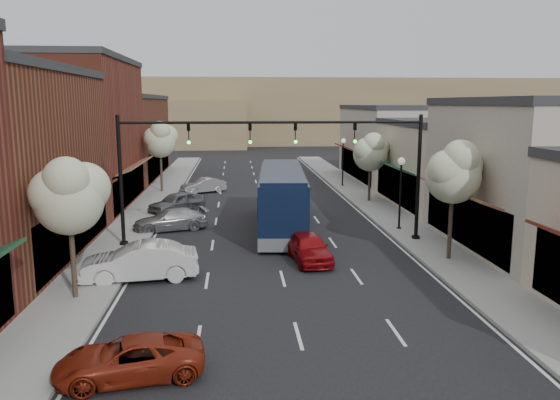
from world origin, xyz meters
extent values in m
plane|color=black|center=(0.00, 0.00, 0.00)|extent=(160.00, 160.00, 0.00)
cube|color=gray|center=(-8.40, 18.50, 0.07)|extent=(2.80, 73.00, 0.15)
cube|color=gray|center=(8.40, 18.50, 0.07)|extent=(2.80, 73.00, 0.15)
cube|color=gray|center=(-7.00, 18.50, 0.07)|extent=(0.25, 73.00, 0.17)
cube|color=gray|center=(7.00, 18.50, 0.07)|extent=(0.25, 73.00, 0.17)
cube|color=black|center=(-10.10, 6.00, 1.60)|extent=(0.60, 11.90, 2.60)
cube|color=#4C1811|center=(-9.30, 6.00, 3.10)|extent=(1.07, 9.80, 0.49)
cube|color=maroon|center=(-14.30, 20.00, 5.25)|extent=(9.00, 14.00, 10.50)
cube|color=#2D2D30|center=(-14.30, 20.00, 10.70)|extent=(9.20, 14.10, 0.40)
cube|color=black|center=(-10.10, 20.00, 1.60)|extent=(0.60, 11.90, 2.60)
cube|color=brown|center=(-9.30, 20.00, 3.10)|extent=(1.07, 9.80, 0.49)
cube|color=brown|center=(-14.30, 36.00, 4.00)|extent=(9.00, 18.00, 8.00)
cube|color=#2D2D30|center=(-14.30, 36.00, 8.20)|extent=(9.20, 18.10, 0.40)
cube|color=black|center=(-10.10, 36.00, 1.60)|extent=(0.60, 15.30, 2.60)
cube|color=#183E25|center=(-9.30, 36.00, 3.10)|extent=(1.07, 12.60, 0.49)
cube|color=#AEA495|center=(13.80, 6.00, 3.75)|extent=(8.00, 12.00, 7.50)
cube|color=#2D2D30|center=(13.80, 6.00, 7.70)|extent=(8.20, 12.10, 0.40)
cube|color=black|center=(10.10, 6.00, 1.60)|extent=(0.60, 10.20, 2.60)
cube|color=brown|center=(9.30, 6.00, 3.10)|extent=(1.07, 8.40, 0.49)
cube|color=#C2B39A|center=(13.80, 18.00, 3.00)|extent=(8.00, 12.00, 6.00)
cube|color=#2D2D30|center=(13.80, 18.00, 6.20)|extent=(8.20, 12.10, 0.40)
cube|color=black|center=(10.10, 18.00, 1.60)|extent=(0.60, 10.20, 2.60)
cube|color=#183E25|center=(9.30, 18.00, 3.10)|extent=(1.07, 8.40, 0.49)
cube|color=#AEA495|center=(13.80, 32.00, 3.50)|extent=(8.00, 16.00, 7.00)
cube|color=#2D2D30|center=(13.80, 32.00, 7.20)|extent=(8.20, 16.10, 0.40)
cube|color=black|center=(10.10, 32.00, 1.60)|extent=(0.60, 13.60, 2.60)
cube|color=#4C1811|center=(9.30, 32.00, 3.10)|extent=(1.07, 11.20, 0.49)
cube|color=#7A6647|center=(0.00, 90.00, 6.00)|extent=(120.00, 30.00, 12.00)
cube|color=#7A6647|center=(-25.00, 78.00, 4.00)|extent=(50.00, 20.00, 8.00)
cylinder|color=black|center=(8.00, 8.00, 0.15)|extent=(0.44, 0.44, 0.30)
cylinder|color=black|center=(8.00, 8.00, 3.50)|extent=(0.20, 0.20, 7.00)
cylinder|color=black|center=(4.00, 8.00, 6.60)|extent=(8.00, 0.14, 0.14)
imported|color=black|center=(4.40, 8.00, 6.00)|extent=(0.18, 0.46, 1.10)
sphere|color=#19E533|center=(4.40, 7.88, 5.58)|extent=(0.18, 0.18, 0.18)
imported|color=black|center=(1.20, 8.00, 6.00)|extent=(0.18, 0.46, 1.10)
sphere|color=#19E533|center=(1.20, 7.88, 5.58)|extent=(0.18, 0.18, 0.18)
cylinder|color=black|center=(-8.00, 8.00, 0.15)|extent=(0.44, 0.44, 0.30)
cylinder|color=black|center=(-8.00, 8.00, 3.50)|extent=(0.20, 0.20, 7.00)
cylinder|color=black|center=(-4.00, 8.00, 6.60)|extent=(8.00, 0.14, 0.14)
imported|color=black|center=(-4.40, 8.00, 6.00)|extent=(0.18, 0.46, 1.10)
sphere|color=#19E533|center=(-4.40, 7.88, 5.58)|extent=(0.18, 0.18, 0.18)
imported|color=black|center=(-1.20, 8.00, 6.00)|extent=(0.18, 0.46, 1.10)
sphere|color=#19E533|center=(-1.20, 7.88, 5.58)|extent=(0.18, 0.18, 0.18)
cylinder|color=#47382B|center=(8.30, 4.00, 1.86)|extent=(0.20, 0.20, 3.71)
sphere|color=#B8C497|center=(8.30, 4.00, 4.18)|extent=(2.60, 2.60, 2.60)
sphere|color=#B8C497|center=(8.80, 4.30, 4.64)|extent=(2.00, 2.00, 2.00)
sphere|color=#B8C497|center=(7.90, 3.70, 4.52)|extent=(1.90, 1.90, 1.90)
sphere|color=#B8C497|center=(8.40, 3.50, 5.10)|extent=(1.70, 1.70, 1.70)
cylinder|color=#47382B|center=(8.30, 20.00, 1.66)|extent=(0.20, 0.20, 3.33)
sphere|color=#B8C497|center=(8.30, 20.00, 3.74)|extent=(2.60, 2.60, 2.60)
sphere|color=#B8C497|center=(8.80, 20.30, 4.16)|extent=(2.00, 2.00, 2.00)
sphere|color=#B8C497|center=(7.90, 19.70, 4.06)|extent=(1.90, 1.90, 1.90)
sphere|color=#B8C497|center=(8.40, 19.50, 4.58)|extent=(1.70, 1.70, 1.70)
cylinder|color=#47382B|center=(-8.30, 0.00, 1.76)|extent=(0.20, 0.20, 3.52)
sphere|color=#B8C497|center=(-8.30, 0.00, 3.96)|extent=(2.60, 2.60, 2.60)
sphere|color=#B8C497|center=(-7.80, 0.30, 4.40)|extent=(2.00, 2.00, 2.00)
sphere|color=#B8C497|center=(-8.70, -0.30, 4.29)|extent=(1.90, 1.90, 1.90)
sphere|color=#B8C497|center=(-8.20, -0.50, 4.84)|extent=(1.70, 1.70, 1.70)
cylinder|color=#47382B|center=(-8.30, 26.00, 1.92)|extent=(0.20, 0.20, 3.84)
sphere|color=#B8C497|center=(-8.30, 26.00, 4.32)|extent=(2.60, 2.60, 2.60)
sphere|color=#B8C497|center=(-7.80, 26.30, 4.80)|extent=(2.00, 2.00, 2.00)
sphere|color=#B8C497|center=(-8.70, 25.70, 4.68)|extent=(1.90, 1.90, 1.90)
sphere|color=#B8C497|center=(-8.20, 25.50, 5.28)|extent=(1.70, 1.70, 1.70)
cylinder|color=black|center=(7.80, 10.50, 0.10)|extent=(0.28, 0.28, 0.20)
cylinder|color=black|center=(7.80, 10.50, 2.00)|extent=(0.12, 0.12, 4.00)
sphere|color=white|center=(7.80, 10.50, 4.22)|extent=(0.44, 0.44, 0.44)
cylinder|color=black|center=(7.80, 28.00, 0.10)|extent=(0.28, 0.28, 0.20)
cylinder|color=black|center=(7.80, 28.00, 2.00)|extent=(0.12, 0.12, 4.00)
sphere|color=white|center=(7.80, 28.00, 4.22)|extent=(0.44, 0.44, 0.44)
cube|color=black|center=(0.80, 11.55, 1.98)|extent=(3.46, 12.19, 3.06)
cube|color=#595B60|center=(0.80, 11.55, 0.55)|extent=(3.48, 12.21, 0.70)
cube|color=black|center=(0.80, 11.55, 2.41)|extent=(3.45, 11.23, 1.10)
cube|color=black|center=(0.80, 11.55, 3.56)|extent=(3.22, 11.69, 0.25)
cube|color=black|center=(0.37, 5.60, 2.61)|extent=(2.09, 0.23, 1.20)
cylinder|color=black|center=(-0.68, 7.43, 0.52)|extent=(0.39, 1.06, 1.04)
cylinder|color=black|center=(1.68, 7.26, 0.52)|extent=(0.39, 1.06, 1.04)
cylinder|color=black|center=(-0.11, 15.43, 0.52)|extent=(0.39, 1.06, 1.04)
cylinder|color=black|center=(2.25, 15.26, 0.52)|extent=(0.39, 1.06, 1.04)
cylinder|color=black|center=(-0.21, 14.03, 0.52)|extent=(0.39, 1.06, 1.04)
cylinder|color=black|center=(2.15, 13.86, 0.52)|extent=(0.39, 1.06, 1.04)
imported|color=maroon|center=(1.50, 4.52, 0.70)|extent=(2.15, 4.30, 1.41)
imported|color=maroon|center=(-5.03, -6.40, 0.57)|extent=(4.40, 2.60, 1.15)
imported|color=silver|center=(-6.20, 2.32, 0.82)|extent=(5.18, 2.41, 1.64)
imported|color=gray|center=(-5.95, 11.78, 0.65)|extent=(4.79, 2.98, 1.29)
imported|color=#565A5E|center=(-6.14, 17.26, 0.72)|extent=(4.21, 4.19, 1.44)
imported|color=#ABABB0|center=(-4.75, 25.65, 0.63)|extent=(4.02, 3.01, 1.27)
camera|label=1|loc=(-2.01, -20.89, 7.62)|focal=35.00mm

